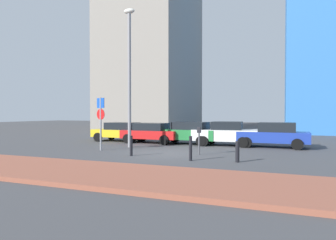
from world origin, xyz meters
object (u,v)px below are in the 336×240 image
(parking_sign_post, at_px, (101,117))
(traffic_bollard_mid, at_px, (191,148))
(traffic_bollard_near, at_px, (131,146))
(parked_car_green, at_px, (189,132))
(parked_car_red, at_px, (151,132))
(parking_meter, at_px, (199,137))
(traffic_bollard_far, at_px, (237,152))
(parked_car_blue, at_px, (272,135))
(parked_car_yellow, at_px, (121,131))
(street_lamp, at_px, (129,68))
(parked_car_white, at_px, (226,133))

(parking_sign_post, bearing_deg, traffic_bollard_mid, -16.82)
(parking_sign_post, xyz_separation_m, traffic_bollard_near, (2.64, -1.36, -1.36))
(parked_car_green, xyz_separation_m, traffic_bollard_mid, (2.14, -6.75, -0.25))
(parked_car_red, distance_m, traffic_bollard_mid, 8.11)
(parking_meter, bearing_deg, traffic_bollard_far, -37.73)
(parked_car_red, bearing_deg, parking_sign_post, -100.66)
(parked_car_red, xyz_separation_m, traffic_bollard_far, (6.76, -6.22, -0.30))
(parked_car_blue, relative_size, parking_sign_post, 1.51)
(parked_car_yellow, distance_m, street_lamp, 5.83)
(parked_car_green, xyz_separation_m, parked_car_white, (2.45, -0.04, 0.00))
(parked_car_green, height_order, traffic_bollard_far, parked_car_green)
(parked_car_red, bearing_deg, parked_car_green, 4.87)
(parked_car_red, xyz_separation_m, parking_meter, (4.68, -4.61, 0.15))
(parking_meter, bearing_deg, traffic_bollard_mid, -85.76)
(parking_sign_post, bearing_deg, parked_car_red, 79.34)
(parked_car_red, bearing_deg, parked_car_white, 2.10)
(street_lamp, relative_size, traffic_bollard_near, 8.57)
(parking_meter, bearing_deg, parked_car_green, 112.42)
(parking_meter, height_order, street_lamp, street_lamp)
(parked_car_red, bearing_deg, parked_car_yellow, 171.00)
(parked_car_red, bearing_deg, traffic_bollard_near, -74.25)
(parked_car_blue, relative_size, traffic_bollard_far, 5.02)
(parked_car_green, xyz_separation_m, parked_car_blue, (5.25, -0.12, -0.01))
(parking_meter, height_order, traffic_bollard_mid, parking_meter)
(parked_car_white, relative_size, street_lamp, 0.50)
(parked_car_red, relative_size, parked_car_blue, 0.93)
(parking_sign_post, bearing_deg, parked_car_green, 54.50)
(parked_car_yellow, height_order, parked_car_blue, parked_car_blue)
(parked_car_green, distance_m, traffic_bollard_mid, 7.09)
(traffic_bollard_mid, bearing_deg, parked_car_green, 107.56)
(parked_car_green, distance_m, parking_meter, 5.23)
(traffic_bollard_mid, bearing_deg, traffic_bollard_far, 8.91)
(parking_meter, bearing_deg, parked_car_blue, 55.34)
(parked_car_red, bearing_deg, traffic_bollard_far, -42.61)
(parked_car_white, distance_m, traffic_bollard_far, 6.62)
(parked_car_white, distance_m, traffic_bollard_near, 7.20)
(parked_car_green, relative_size, traffic_bollard_mid, 3.83)
(parked_car_blue, bearing_deg, parked_car_white, 178.32)
(parked_car_yellow, xyz_separation_m, parking_sign_post, (1.72, -5.21, 1.11))
(parked_car_red, bearing_deg, parking_meter, -44.57)
(parking_sign_post, bearing_deg, parked_car_yellow, 108.31)
(parked_car_red, bearing_deg, street_lamp, -92.33)
(parking_meter, height_order, traffic_bollard_near, parking_meter)
(parked_car_blue, bearing_deg, parked_car_yellow, 178.31)
(parked_car_white, distance_m, parked_car_blue, 2.81)
(parked_car_yellow, xyz_separation_m, traffic_bollard_near, (4.36, -6.57, -0.25))
(parked_car_red, height_order, traffic_bollard_near, parked_car_red)
(parked_car_green, relative_size, traffic_bollard_far, 4.60)
(traffic_bollard_far, bearing_deg, parked_car_red, 137.39)
(parking_sign_post, relative_size, parking_meter, 2.14)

